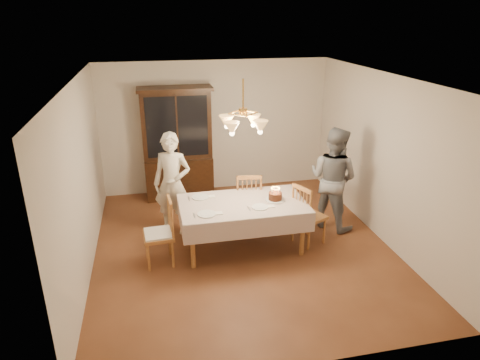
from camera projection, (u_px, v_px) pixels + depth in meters
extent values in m
plane|color=#5C2F1A|center=(243.00, 247.00, 6.72)|extent=(5.00, 5.00, 0.00)
plane|color=white|center=(243.00, 79.00, 5.77)|extent=(5.00, 5.00, 0.00)
plane|color=beige|center=(216.00, 127.00, 8.52)|extent=(4.50, 0.00, 4.50)
plane|color=beige|center=(301.00, 259.00, 3.97)|extent=(4.50, 0.00, 4.50)
plane|color=beige|center=(81.00, 181.00, 5.80)|extent=(0.00, 5.00, 5.00)
plane|color=beige|center=(383.00, 159.00, 6.69)|extent=(0.00, 5.00, 5.00)
cube|color=#985C2C|center=(243.00, 204.00, 6.45)|extent=(1.80, 1.00, 0.04)
cube|color=beige|center=(243.00, 203.00, 6.44)|extent=(1.90, 1.10, 0.01)
cylinder|color=#985C2C|center=(193.00, 246.00, 6.05)|extent=(0.07, 0.07, 0.71)
cylinder|color=#985C2C|center=(302.00, 234.00, 6.37)|extent=(0.07, 0.07, 0.71)
cylinder|color=#985C2C|center=(187.00, 220.00, 6.81)|extent=(0.07, 0.07, 0.71)
cylinder|color=#985C2C|center=(285.00, 210.00, 7.13)|extent=(0.07, 0.07, 0.71)
cube|color=black|center=(179.00, 177.00, 8.45)|extent=(1.30, 0.50, 0.80)
cube|color=black|center=(176.00, 124.00, 8.11)|extent=(1.30, 0.40, 1.30)
cube|color=black|center=(177.00, 127.00, 7.93)|extent=(1.14, 0.01, 1.14)
cube|color=black|center=(175.00, 89.00, 7.81)|extent=(1.38, 0.54, 0.06)
cube|color=#985C2C|center=(248.00, 202.00, 7.21)|extent=(0.50, 0.48, 0.05)
cube|color=#985C2C|center=(249.00, 177.00, 6.84)|extent=(0.40, 0.10, 0.06)
cylinder|color=#985C2C|center=(258.00, 210.00, 7.46)|extent=(0.04, 0.04, 0.43)
cylinder|color=#985C2C|center=(237.00, 211.00, 7.44)|extent=(0.04, 0.04, 0.43)
cylinder|color=#985C2C|center=(260.00, 219.00, 7.14)|extent=(0.04, 0.04, 0.43)
cylinder|color=#985C2C|center=(238.00, 219.00, 7.12)|extent=(0.04, 0.04, 0.43)
cube|color=#985C2C|center=(158.00, 235.00, 6.13)|extent=(0.45, 0.47, 0.05)
cube|color=#985C2C|center=(169.00, 201.00, 5.99)|extent=(0.06, 0.40, 0.06)
cylinder|color=#985C2C|center=(147.00, 245.00, 6.34)|extent=(0.04, 0.04, 0.43)
cylinder|color=#985C2C|center=(149.00, 258.00, 6.01)|extent=(0.04, 0.04, 0.43)
cylinder|color=#985C2C|center=(170.00, 242.00, 6.42)|extent=(0.04, 0.04, 0.43)
cylinder|color=#985C2C|center=(173.00, 254.00, 6.10)|extent=(0.04, 0.04, 0.43)
cube|color=white|center=(158.00, 233.00, 6.12)|extent=(0.41, 0.42, 0.03)
cube|color=#985C2C|center=(309.00, 216.00, 6.70)|extent=(0.56, 0.57, 0.05)
cube|color=#985C2C|center=(302.00, 189.00, 6.41)|extent=(0.20, 0.38, 0.06)
cylinder|color=#985C2C|center=(324.00, 231.00, 6.75)|extent=(0.04, 0.04, 0.43)
cylinder|color=#985C2C|center=(308.00, 223.00, 7.02)|extent=(0.04, 0.04, 0.43)
cylinder|color=#985C2C|center=(309.00, 237.00, 6.56)|extent=(0.04, 0.04, 0.43)
cylinder|color=#985C2C|center=(293.00, 228.00, 6.83)|extent=(0.04, 0.04, 0.43)
imported|color=beige|center=(172.00, 184.00, 6.91)|extent=(0.72, 0.60, 1.70)
imported|color=slate|center=(333.00, 178.00, 7.09)|extent=(1.04, 1.07, 1.74)
cylinder|color=white|center=(275.00, 200.00, 6.53)|extent=(0.30, 0.30, 0.01)
cylinder|color=#3B190D|center=(275.00, 196.00, 6.51)|extent=(0.20, 0.20, 0.11)
cylinder|color=#598CD8|center=(279.00, 190.00, 6.48)|extent=(0.01, 0.01, 0.07)
sphere|color=#FFB23F|center=(279.00, 188.00, 6.47)|extent=(0.01, 0.01, 0.01)
cylinder|color=pink|center=(279.00, 190.00, 6.50)|extent=(0.01, 0.01, 0.07)
sphere|color=#FFB23F|center=(279.00, 187.00, 6.49)|extent=(0.01, 0.01, 0.01)
cylinder|color=#EACC66|center=(277.00, 189.00, 6.52)|extent=(0.01, 0.01, 0.07)
sphere|color=#FFB23F|center=(277.00, 187.00, 6.50)|extent=(0.01, 0.01, 0.01)
cylinder|color=#598CD8|center=(276.00, 189.00, 6.53)|extent=(0.01, 0.01, 0.07)
sphere|color=#FFB23F|center=(276.00, 187.00, 6.51)|extent=(0.01, 0.01, 0.01)
cylinder|color=pink|center=(274.00, 189.00, 6.53)|extent=(0.01, 0.01, 0.07)
sphere|color=#FFB23F|center=(274.00, 187.00, 6.51)|extent=(0.01, 0.01, 0.01)
cylinder|color=#EACC66|center=(273.00, 189.00, 6.52)|extent=(0.01, 0.01, 0.07)
sphere|color=#FFB23F|center=(273.00, 187.00, 6.50)|extent=(0.01, 0.01, 0.01)
cylinder|color=#598CD8|center=(272.00, 190.00, 6.50)|extent=(0.01, 0.01, 0.07)
sphere|color=#FFB23F|center=(272.00, 187.00, 6.49)|extent=(0.01, 0.01, 0.01)
cylinder|color=pink|center=(271.00, 190.00, 6.48)|extent=(0.01, 0.01, 0.07)
sphere|color=#FFB23F|center=(271.00, 188.00, 6.47)|extent=(0.01, 0.01, 0.01)
cylinder|color=#EACC66|center=(272.00, 191.00, 6.46)|extent=(0.01, 0.01, 0.07)
sphere|color=#FFB23F|center=(272.00, 188.00, 6.45)|extent=(0.01, 0.01, 0.01)
cylinder|color=#598CD8|center=(272.00, 191.00, 6.44)|extent=(0.01, 0.01, 0.07)
sphere|color=#FFB23F|center=(272.00, 189.00, 6.43)|extent=(0.01, 0.01, 0.01)
cylinder|color=pink|center=(273.00, 192.00, 6.42)|extent=(0.01, 0.01, 0.07)
sphere|color=#FFB23F|center=(274.00, 189.00, 6.41)|extent=(0.01, 0.01, 0.01)
cylinder|color=#EACC66|center=(275.00, 192.00, 6.42)|extent=(0.01, 0.01, 0.07)
sphere|color=#FFB23F|center=(275.00, 190.00, 6.40)|extent=(0.01, 0.01, 0.01)
cylinder|color=#598CD8|center=(277.00, 192.00, 6.42)|extent=(0.01, 0.01, 0.07)
sphere|color=#FFB23F|center=(277.00, 190.00, 6.40)|extent=(0.01, 0.01, 0.01)
cylinder|color=pink|center=(278.00, 192.00, 6.43)|extent=(0.01, 0.01, 0.07)
sphere|color=#FFB23F|center=(278.00, 189.00, 6.41)|extent=(0.01, 0.01, 0.01)
cylinder|color=#EACC66|center=(279.00, 191.00, 6.44)|extent=(0.01, 0.01, 0.07)
sphere|color=#FFB23F|center=(279.00, 189.00, 6.43)|extent=(0.01, 0.01, 0.01)
cylinder|color=#598CD8|center=(279.00, 191.00, 6.46)|extent=(0.01, 0.01, 0.07)
sphere|color=#FFB23F|center=(279.00, 188.00, 6.45)|extent=(0.01, 0.01, 0.01)
cylinder|color=white|center=(207.00, 214.00, 6.07)|extent=(0.27, 0.27, 0.02)
cube|color=silver|center=(194.00, 215.00, 6.03)|extent=(0.01, 0.16, 0.01)
cube|color=white|center=(219.00, 213.00, 6.10)|extent=(0.10, 0.10, 0.01)
cylinder|color=white|center=(260.00, 207.00, 6.28)|extent=(0.24, 0.24, 0.02)
cube|color=silver|center=(249.00, 208.00, 6.25)|extent=(0.01, 0.16, 0.01)
cube|color=white|center=(271.00, 206.00, 6.31)|extent=(0.10, 0.10, 0.01)
cylinder|color=white|center=(200.00, 197.00, 6.62)|extent=(0.27, 0.27, 0.02)
cube|color=silver|center=(189.00, 198.00, 6.59)|extent=(0.01, 0.16, 0.01)
cube|color=white|center=(212.00, 196.00, 6.65)|extent=(0.10, 0.10, 0.01)
cylinder|color=#BF8C3F|center=(243.00, 94.00, 5.84)|extent=(0.02, 0.02, 0.40)
cylinder|color=#BF8C3F|center=(243.00, 112.00, 5.93)|extent=(0.12, 0.12, 0.10)
cone|color=#D8994C|center=(253.00, 120.00, 6.22)|extent=(0.22, 0.22, 0.18)
sphere|color=#FFD899|center=(253.00, 125.00, 6.24)|extent=(0.07, 0.07, 0.07)
cone|color=#D8994C|center=(227.00, 122.00, 6.14)|extent=(0.22, 0.22, 0.18)
sphere|color=#FFD899|center=(227.00, 126.00, 6.17)|extent=(0.07, 0.07, 0.07)
cone|color=#D8994C|center=(232.00, 128.00, 5.78)|extent=(0.22, 0.22, 0.18)
sphere|color=#FFD899|center=(232.00, 134.00, 5.81)|extent=(0.07, 0.07, 0.07)
cone|color=#D8994C|center=(260.00, 127.00, 5.86)|extent=(0.22, 0.22, 0.18)
sphere|color=#FFD899|center=(260.00, 132.00, 5.88)|extent=(0.07, 0.07, 0.07)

